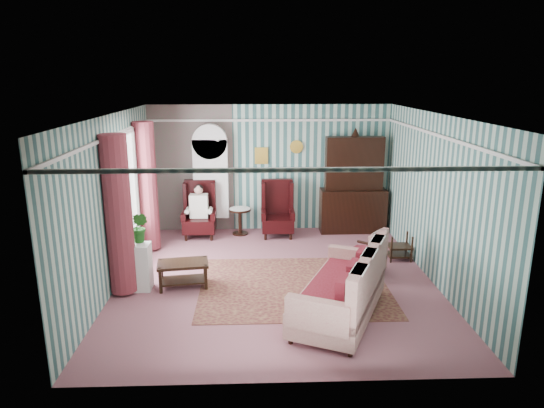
{
  "coord_description": "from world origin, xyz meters",
  "views": [
    {
      "loc": [
        -0.37,
        -7.99,
        3.51
      ],
      "look_at": [
        -0.05,
        0.6,
        1.24
      ],
      "focal_mm": 32.0,
      "sensor_mm": 36.0,
      "label": 1
    }
  ],
  "objects_px": {
    "dresser_hutch": "(354,182)",
    "plant_stand": "(134,267)",
    "bookcase": "(211,184)",
    "nest_table": "(399,246)",
    "floral_armchair": "(364,248)",
    "wingback_left": "(199,210)",
    "seated_woman": "(199,211)",
    "sofa": "(340,284)",
    "coffee_table": "(183,274)",
    "wingback_right": "(278,209)",
    "round_side_table": "(240,221)"
  },
  "relations": [
    {
      "from": "dresser_hutch",
      "to": "floral_armchair",
      "type": "relative_size",
      "value": 2.36
    },
    {
      "from": "wingback_right",
      "to": "round_side_table",
      "type": "height_order",
      "value": "wingback_right"
    },
    {
      "from": "seated_woman",
      "to": "round_side_table",
      "type": "relative_size",
      "value": 1.97
    },
    {
      "from": "wingback_left",
      "to": "wingback_right",
      "type": "distance_m",
      "value": 1.75
    },
    {
      "from": "bookcase",
      "to": "wingback_left",
      "type": "height_order",
      "value": "bookcase"
    },
    {
      "from": "plant_stand",
      "to": "round_side_table",
      "type": "bearing_deg",
      "value": 59.62
    },
    {
      "from": "plant_stand",
      "to": "wingback_right",
      "type": "bearing_deg",
      "value": 47.16
    },
    {
      "from": "wingback_left",
      "to": "coffee_table",
      "type": "bearing_deg",
      "value": -89.91
    },
    {
      "from": "sofa",
      "to": "coffee_table",
      "type": "xyz_separation_m",
      "value": [
        -2.48,
        1.18,
        -0.32
      ]
    },
    {
      "from": "wingback_right",
      "to": "nest_table",
      "type": "distance_m",
      "value": 2.81
    },
    {
      "from": "wingback_left",
      "to": "plant_stand",
      "type": "distance_m",
      "value": 2.87
    },
    {
      "from": "round_side_table",
      "to": "plant_stand",
      "type": "bearing_deg",
      "value": -120.38
    },
    {
      "from": "wingback_right",
      "to": "nest_table",
      "type": "height_order",
      "value": "wingback_right"
    },
    {
      "from": "dresser_hutch",
      "to": "plant_stand",
      "type": "bearing_deg",
      "value": -144.92
    },
    {
      "from": "round_side_table",
      "to": "plant_stand",
      "type": "xyz_separation_m",
      "value": [
        -1.7,
        -2.9,
        0.1
      ]
    },
    {
      "from": "plant_stand",
      "to": "dresser_hutch",
      "type": "bearing_deg",
      "value": 35.08
    },
    {
      "from": "bookcase",
      "to": "wingback_right",
      "type": "height_order",
      "value": "bookcase"
    },
    {
      "from": "wingback_right",
      "to": "coffee_table",
      "type": "xyz_separation_m",
      "value": [
        -1.75,
        -2.68,
        -0.4
      ]
    },
    {
      "from": "nest_table",
      "to": "seated_woman",
      "type": "bearing_deg",
      "value": 159.15
    },
    {
      "from": "dresser_hutch",
      "to": "seated_woman",
      "type": "bearing_deg",
      "value": -175.59
    },
    {
      "from": "seated_woman",
      "to": "nest_table",
      "type": "relative_size",
      "value": 2.19
    },
    {
      "from": "nest_table",
      "to": "coffee_table",
      "type": "bearing_deg",
      "value": -164.41
    },
    {
      "from": "round_side_table",
      "to": "plant_stand",
      "type": "relative_size",
      "value": 0.75
    },
    {
      "from": "round_side_table",
      "to": "nest_table",
      "type": "bearing_deg",
      "value": -28.2
    },
    {
      "from": "bookcase",
      "to": "wingback_left",
      "type": "distance_m",
      "value": 0.68
    },
    {
      "from": "seated_woman",
      "to": "plant_stand",
      "type": "distance_m",
      "value": 2.87
    },
    {
      "from": "floral_armchair",
      "to": "coffee_table",
      "type": "distance_m",
      "value": 3.25
    },
    {
      "from": "bookcase",
      "to": "sofa",
      "type": "bearing_deg",
      "value": -62.33
    },
    {
      "from": "sofa",
      "to": "floral_armchair",
      "type": "bearing_deg",
      "value": 0.13
    },
    {
      "from": "seated_woman",
      "to": "wingback_left",
      "type": "bearing_deg",
      "value": 0.0
    },
    {
      "from": "seated_woman",
      "to": "dresser_hutch",
      "type": "bearing_deg",
      "value": 4.41
    },
    {
      "from": "floral_armchair",
      "to": "coffee_table",
      "type": "bearing_deg",
      "value": 136.37
    },
    {
      "from": "seated_woman",
      "to": "nest_table",
      "type": "bearing_deg",
      "value": -20.85
    },
    {
      "from": "dresser_hutch",
      "to": "seated_woman",
      "type": "xyz_separation_m",
      "value": [
        -3.5,
        -0.27,
        -0.59
      ]
    },
    {
      "from": "dresser_hutch",
      "to": "round_side_table",
      "type": "bearing_deg",
      "value": -177.36
    },
    {
      "from": "bookcase",
      "to": "wingback_right",
      "type": "bearing_deg",
      "value": -14.57
    },
    {
      "from": "wingback_left",
      "to": "seated_woman",
      "type": "xyz_separation_m",
      "value": [
        0.0,
        0.0,
        -0.04
      ]
    },
    {
      "from": "wingback_left",
      "to": "plant_stand",
      "type": "height_order",
      "value": "wingback_left"
    },
    {
      "from": "dresser_hutch",
      "to": "wingback_left",
      "type": "bearing_deg",
      "value": -175.59
    },
    {
      "from": "floral_armchair",
      "to": "sofa",
      "type": "bearing_deg",
      "value": -165.65
    },
    {
      "from": "sofa",
      "to": "nest_table",
      "type": "bearing_deg",
      "value": -9.98
    },
    {
      "from": "bookcase",
      "to": "nest_table",
      "type": "bearing_deg",
      "value": -26.92
    },
    {
      "from": "wingback_right",
      "to": "sofa",
      "type": "xyz_separation_m",
      "value": [
        0.73,
        -3.87,
        -0.09
      ]
    },
    {
      "from": "wingback_right",
      "to": "round_side_table",
      "type": "relative_size",
      "value": 2.08
    },
    {
      "from": "floral_armchair",
      "to": "nest_table",
      "type": "bearing_deg",
      "value": -12.11
    },
    {
      "from": "seated_woman",
      "to": "sofa",
      "type": "height_order",
      "value": "seated_woman"
    },
    {
      "from": "wingback_left",
      "to": "round_side_table",
      "type": "bearing_deg",
      "value": 9.46
    },
    {
      "from": "bookcase",
      "to": "wingback_right",
      "type": "distance_m",
      "value": 1.63
    },
    {
      "from": "wingback_left",
      "to": "seated_woman",
      "type": "relative_size",
      "value": 1.06
    },
    {
      "from": "floral_armchair",
      "to": "coffee_table",
      "type": "relative_size",
      "value": 1.18
    }
  ]
}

